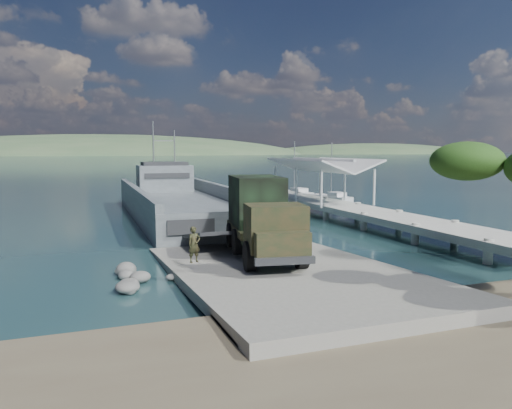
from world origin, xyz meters
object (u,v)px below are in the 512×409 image
pier (327,198)px  sailboat_near (332,199)px  soldier (194,253)px  sailboat_far (295,194)px  landing_craft (182,208)px  military_truck (262,217)px

pier → sailboat_near: (6.13, 10.03, -1.22)m
soldier → sailboat_near: sailboat_near is taller
sailboat_far → sailboat_near: bearing=-86.6°
landing_craft → sailboat_near: landing_craft is taller
sailboat_near → military_truck: bearing=-136.9°
pier → military_truck: (-12.98, -16.75, 0.95)m
landing_craft → soldier: landing_craft is taller
soldier → sailboat_near: 36.96m
landing_craft → military_truck: 20.00m
military_truck → soldier: (-4.12, -1.95, -1.21)m
landing_craft → sailboat_far: bearing=38.9°
soldier → sailboat_far: 41.40m
military_truck → soldier: size_ratio=5.47×
military_truck → sailboat_far: sailboat_far is taller
landing_craft → military_truck: size_ratio=3.62×
landing_craft → pier: bearing=-12.3°
sailboat_near → sailboat_far: sailboat_far is taller
pier → sailboat_far: 17.26m
pier → sailboat_near: bearing=58.6°
landing_craft → soldier: (-4.08, -21.87, 0.54)m
landing_craft → sailboat_far: (17.49, 13.45, -0.41)m
pier → soldier: (-17.10, -18.69, -0.26)m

